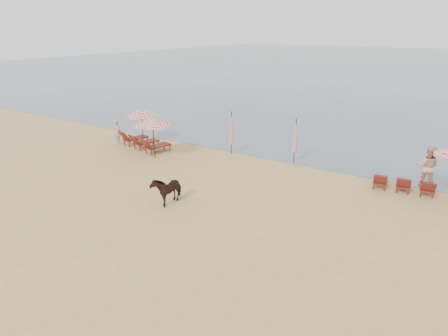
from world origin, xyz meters
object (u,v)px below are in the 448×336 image
Objects in this scene: lounger_cluster_right at (403,183)px; umbrella_open_left_b at (141,112)px; umbrella_open_left_a at (152,121)px; beachgoer_left at (118,132)px; lounger_cluster_left at (143,141)px; umbrella_closed_right at (295,136)px; cow at (167,189)px; beachgoer_right_a at (427,167)px; umbrella_closed_left at (231,128)px.

umbrella_open_left_b reaches higher than lounger_cluster_right.
beachgoer_left is (-3.89, 0.92, -1.37)m from umbrella_open_left_a.
umbrella_closed_right is (8.79, 2.60, 1.04)m from lounger_cluster_left.
umbrella_closed_right is at bearing 162.49° from lounger_cluster_right.
cow reaches higher than lounger_cluster_left.
umbrella_closed_right is at bearing 69.59° from cow.
umbrella_open_left_a is at bearing -152.85° from umbrella_closed_right.
beachgoer_right_a is at bearing 22.74° from lounger_cluster_left.
umbrella_closed_left is at bearing 3.39° from beachgoer_right_a.
umbrella_open_left_a is at bearing -15.39° from lounger_cluster_left.
cow is 9.66m from beachgoer_left.
umbrella_closed_right reaches higher than lounger_cluster_left.
umbrella_open_left_a is 6.17m from cow.
lounger_cluster_right is 15.51m from umbrella_open_left_b.
umbrella_closed_right reaches higher than beachgoer_left.
lounger_cluster_left is 1.47× the size of umbrella_open_left_b.
umbrella_open_left_a is at bearing -167.98° from beachgoer_left.
umbrella_closed_right is (-5.71, 1.10, 1.13)m from lounger_cluster_right.
umbrella_closed_right is at bearing 0.16° from beachgoer_right_a.
beachgoer_left is (-7.19, -2.06, -0.78)m from umbrella_closed_left.
umbrella_closed_left is at bearing -170.68° from umbrella_closed_right.
lounger_cluster_right is at bearing 0.09° from umbrella_open_left_b.
cow is at bearing -26.37° from lounger_cluster_left.
lounger_cluster_left is at bearing -163.51° from umbrella_closed_right.
umbrella_closed_left is (5.12, 2.00, 1.09)m from lounger_cluster_left.
umbrella_closed_left reaches higher than lounger_cluster_right.
lounger_cluster_left is 9.23m from umbrella_closed_right.
beachgoer_right_a is at bearing -145.80° from beachgoer_left.
umbrella_closed_left is (3.30, 2.98, -0.58)m from umbrella_open_left_a.
lounger_cluster_right is at bearing -3.00° from umbrella_closed_left.
umbrella_open_left_a is at bearing -175.57° from lounger_cluster_right.
umbrella_open_left_b is at bearing -170.35° from umbrella_closed_left.
beachgoer_left is at bearing -166.25° from umbrella_closed_right.
lounger_cluster_left is 1.39× the size of umbrella_closed_right.
umbrella_open_left_b is 9.41m from cow.
beachgoer_right_a is (15.27, 2.66, 0.52)m from lounger_cluster_left.
umbrella_open_left_a is at bearing -37.46° from umbrella_open_left_b.
cow is at bearing 174.15° from beachgoer_left.
lounger_cluster_right is 1.81× the size of cow.
umbrella_open_left_b is 0.94× the size of umbrella_closed_right.
beachgoer_left reaches higher than cow.
lounger_cluster_right is 1.51m from beachgoer_right_a.
umbrella_open_left_a is (-12.69, -2.48, 1.77)m from lounger_cluster_right.
umbrella_closed_left reaches higher than umbrella_open_left_b.
cow is (4.37, -4.08, -1.53)m from umbrella_open_left_a.
lounger_cluster_left is 2.10m from beachgoer_left.
umbrella_open_left_b is 1.48× the size of beachgoer_left.
lounger_cluster_right is 1.15× the size of umbrella_open_left_b.
umbrella_closed_left reaches higher than beachgoer_right_a.
umbrella_open_left_b reaches higher than cow.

